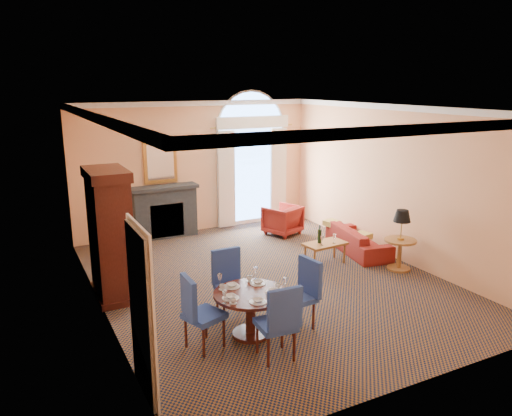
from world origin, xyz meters
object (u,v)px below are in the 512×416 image
dining_table (251,303)px  armchair (282,220)px  sofa (358,240)px  coffee_table (325,244)px  side_table (401,233)px  armoire (110,237)px

dining_table → armchair: 5.13m
dining_table → armchair: size_ratio=1.38×
dining_table → sofa: bearing=31.2°
dining_table → armchair: bearing=54.9°
armchair → coffee_table: bearing=61.5°
sofa → coffee_table: bearing=113.9°
coffee_table → side_table: side_table is taller
coffee_table → side_table: 1.52m
armoire → coffee_table: armoire is taller
armoire → armchair: size_ratio=2.85×
side_table → coffee_table: bearing=139.2°
armoire → dining_table: 2.84m
sofa → armchair: size_ratio=2.36×
armoire → side_table: 5.48m
armoire → armchair: bearing=22.6°
sofa → side_table: 1.32m
armoire → sofa: bearing=-0.7°
coffee_table → side_table: bearing=-46.2°
armoire → dining_table: armoire is taller
armoire → coffee_table: bearing=-4.4°
sofa → side_table: bearing=-167.4°
coffee_table → sofa: bearing=8.3°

